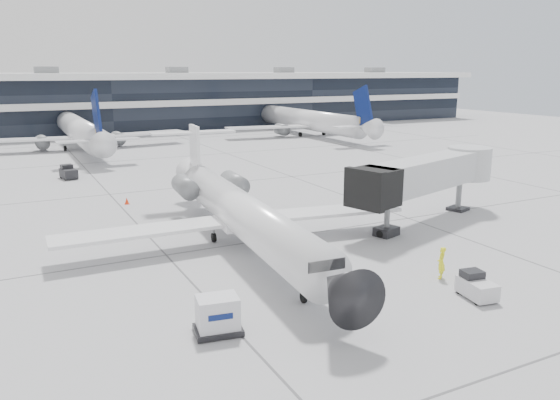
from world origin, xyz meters
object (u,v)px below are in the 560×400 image
ramp_worker (441,263)px  baggage_tug (476,286)px  regional_jet (239,210)px  jet_bridge (433,173)px  cargo_uld (218,316)px

ramp_worker → baggage_tug: ramp_worker is taller
regional_jet → jet_bridge: (15.99, -1.20, 1.46)m
jet_bridge → cargo_uld: jet_bridge is taller
regional_jet → cargo_uld: regional_jet is taller
cargo_uld → jet_bridge: bearing=34.7°
ramp_worker → jet_bridge: bearing=-173.1°
jet_bridge → cargo_uld: bearing=-171.9°
ramp_worker → baggage_tug: bearing=41.0°
regional_jet → jet_bridge: 16.10m
jet_bridge → baggage_tug: size_ratio=7.07×
regional_jet → cargo_uld: size_ratio=13.04×
regional_jet → ramp_worker: size_ratio=16.33×
regional_jet → baggage_tug: size_ratio=13.31×
baggage_tug → cargo_uld: 13.78m
ramp_worker → baggage_tug: (-0.27, -2.92, -0.33)m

